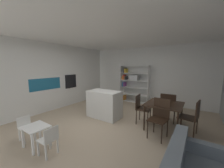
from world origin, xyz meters
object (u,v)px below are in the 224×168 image
at_px(dining_chair_island_side, 141,106).
at_px(dining_chair_far, 168,105).
at_px(child_table, 36,130).
at_px(dining_chair_near, 160,115).
at_px(built_in_oven, 71,81).
at_px(dining_table, 164,106).
at_px(child_chair_right, 49,139).
at_px(open_bookshelf, 133,82).
at_px(child_chair_left, 26,127).
at_px(kitchen_island, 104,104).
at_px(dining_chair_window_side, 192,115).

bearing_deg(dining_chair_island_side, dining_chair_far, -59.69).
distance_m(child_table, dining_chair_near, 2.90).
bearing_deg(built_in_oven, dining_table, -0.69).
bearing_deg(dining_chair_near, child_table, -130.17).
bearing_deg(child_chair_right, open_bookshelf, -178.90).
relative_size(child_chair_left, dining_chair_island_side, 0.64).
bearing_deg(child_table, dining_chair_far, 54.66).
bearing_deg(kitchen_island, open_bookshelf, 91.32).
relative_size(dining_chair_near, dining_chair_window_side, 1.04).
bearing_deg(child_chair_left, dining_chair_near, -52.31).
bearing_deg(built_in_oven, dining_chair_island_side, -1.00).
xyz_separation_m(child_chair_right, dining_table, (1.61, 2.48, 0.31)).
bearing_deg(open_bookshelf, child_chair_right, -85.45).
xyz_separation_m(dining_chair_window_side, dining_chair_far, (-0.68, 0.52, 0.00)).
bearing_deg(child_chair_left, open_bookshelf, -7.21).
bearing_deg(dining_chair_near, dining_chair_island_side, 151.38).
distance_m(dining_chair_near, dining_chair_far, 1.01).
xyz_separation_m(built_in_oven, child_table, (1.97, -2.53, -0.71)).
distance_m(child_table, dining_chair_window_side, 3.73).
distance_m(child_chair_left, dining_chair_island_side, 3.14).
relative_size(child_table, child_chair_right, 0.87).
height_order(built_in_oven, dining_chair_near, built_in_oven).
height_order(open_bookshelf, dining_table, open_bookshelf).
bearing_deg(dining_table, open_bookshelf, 132.86).
xyz_separation_m(built_in_oven, dining_table, (4.07, -0.05, -0.44)).
height_order(dining_table, dining_chair_near, dining_chair_near).
relative_size(child_chair_right, dining_chair_window_side, 0.65).
bearing_deg(kitchen_island, child_table, -94.95).
bearing_deg(open_bookshelf, child_table, -91.68).
distance_m(built_in_oven, dining_chair_island_side, 3.44).
xyz_separation_m(built_in_oven, child_chair_left, (1.47, -2.53, -0.76)).
relative_size(child_chair_left, dining_chair_near, 0.59).
distance_m(built_in_oven, open_bookshelf, 2.96).
xyz_separation_m(open_bookshelf, child_chair_right, (0.37, -4.60, -0.65)).
relative_size(child_chair_left, dining_table, 0.59).
bearing_deg(child_chair_left, built_in_oven, 30.80).
bearing_deg(dining_table, built_in_oven, 179.31).
relative_size(built_in_oven, dining_chair_window_side, 0.65).
xyz_separation_m(built_in_oven, dining_chair_window_side, (4.77, -0.06, -0.55)).
height_order(kitchen_island, dining_chair_far, dining_chair_far).
bearing_deg(dining_chair_island_side, open_bookshelf, 24.79).
bearing_deg(dining_chair_near, dining_chair_window_side, 42.52).
bearing_deg(dining_chair_far, child_chair_right, 56.07).
height_order(built_in_oven, dining_table, built_in_oven).
distance_m(kitchen_island, dining_chair_far, 2.08).
relative_size(built_in_oven, dining_chair_far, 0.64).
bearing_deg(child_table, child_chair_right, 0.37).
bearing_deg(child_chair_left, dining_chair_island_side, -37.28).
bearing_deg(dining_chair_island_side, kitchen_island, 95.93).
bearing_deg(dining_chair_island_side, child_chair_left, 135.78).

